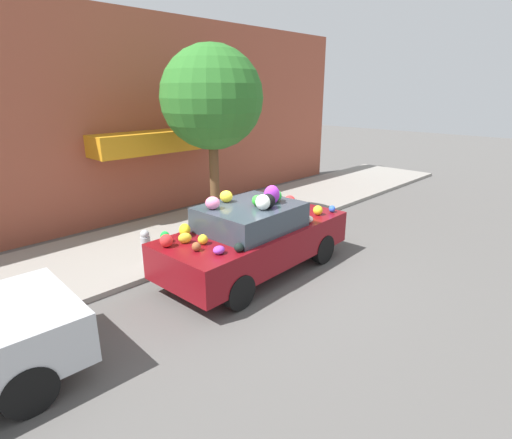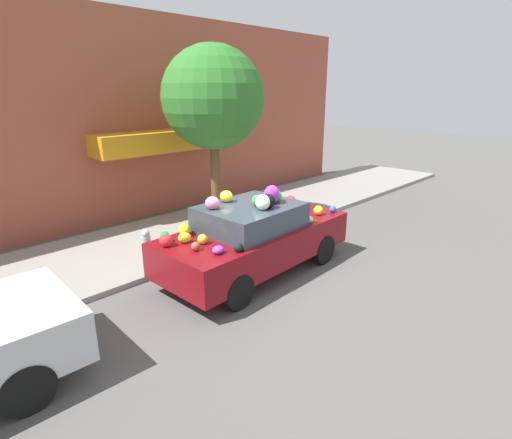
{
  "view_description": "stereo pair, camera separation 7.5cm",
  "coord_description": "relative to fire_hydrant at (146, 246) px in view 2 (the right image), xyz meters",
  "views": [
    {
      "loc": [
        -5.3,
        -5.22,
        3.52
      ],
      "look_at": [
        0.0,
        -0.06,
        1.11
      ],
      "focal_mm": 28.0,
      "sensor_mm": 36.0,
      "label": 1
    },
    {
      "loc": [
        -5.25,
        -5.27,
        3.52
      ],
      "look_at": [
        0.0,
        -0.06,
        1.11
      ],
      "focal_mm": 28.0,
      "sensor_mm": 36.0,
      "label": 2
    }
  ],
  "objects": [
    {
      "name": "sidewalk_curb",
      "position": [
        1.42,
        0.98,
        -0.4
      ],
      "size": [
        24.0,
        3.2,
        0.11
      ],
      "color": "gray",
      "rests_on": "ground"
    },
    {
      "name": "street_tree",
      "position": [
        2.54,
        0.78,
        2.86
      ],
      "size": [
        2.47,
        2.47,
        4.46
      ],
      "color": "brown",
      "rests_on": "sidewalk_curb"
    },
    {
      "name": "ground_plane",
      "position": [
        1.42,
        -1.72,
        -0.46
      ],
      "size": [
        60.0,
        60.0,
        0.0
      ],
      "primitive_type": "plane",
      "color": "#565451"
    },
    {
      "name": "fire_hydrant",
      "position": [
        0.0,
        0.0,
        0.0
      ],
      "size": [
        0.2,
        0.2,
        0.7
      ],
      "color": "#B2B2B7",
      "rests_on": "sidewalk_curb"
    },
    {
      "name": "building_facade",
      "position": [
        1.47,
        3.2,
        2.26
      ],
      "size": [
        18.0,
        1.2,
        5.5
      ],
      "color": "#9E4C38",
      "rests_on": "ground"
    },
    {
      "name": "art_car",
      "position": [
        1.38,
        -1.78,
        0.31
      ],
      "size": [
        4.14,
        1.82,
        1.8
      ],
      "rotation": [
        0.0,
        0.0,
        0.04
      ],
      "color": "maroon",
      "rests_on": "ground"
    }
  ]
}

